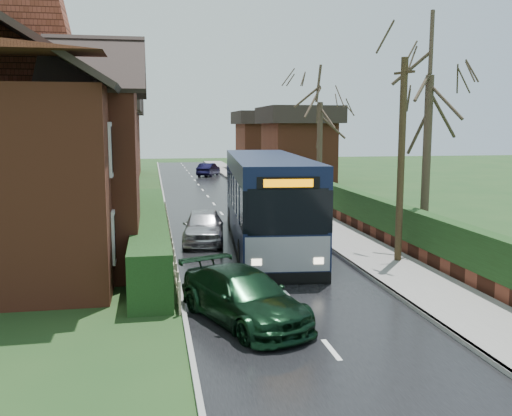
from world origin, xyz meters
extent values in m
plane|color=#28421C|center=(0.00, 0.00, 0.00)|extent=(140.00, 140.00, 0.00)
cube|color=black|center=(0.00, 10.00, 0.01)|extent=(6.00, 100.00, 0.02)
cube|color=slate|center=(4.25, 10.00, 0.07)|extent=(2.50, 100.00, 0.14)
cube|color=gray|center=(3.05, 10.00, 0.07)|extent=(0.12, 100.00, 0.14)
cube|color=gray|center=(-3.05, 10.00, 0.05)|extent=(0.12, 100.00, 0.10)
cube|color=black|center=(-3.90, 5.00, 0.80)|extent=(1.20, 16.00, 1.60)
cube|color=brown|center=(5.80, 10.00, 0.30)|extent=(0.30, 50.00, 0.60)
cube|color=black|center=(5.80, 10.00, 1.20)|extent=(0.60, 50.00, 1.20)
cube|color=brown|center=(-9.00, 5.00, 3.00)|extent=(8.00, 14.00, 6.00)
cube|color=brown|center=(-5.50, 2.00, 3.00)|extent=(2.50, 4.00, 6.00)
cube|color=brown|center=(-8.00, 9.00, 9.20)|extent=(0.90, 1.40, 2.20)
cube|color=silver|center=(-4.95, 0.00, 1.60)|extent=(0.08, 1.20, 1.60)
cube|color=black|center=(-4.92, 0.00, 1.60)|extent=(0.03, 0.95, 1.35)
cube|color=silver|center=(-4.95, 0.00, 4.20)|extent=(0.08, 1.20, 1.60)
cube|color=black|center=(-4.92, 0.00, 4.20)|extent=(0.03, 0.95, 1.35)
cube|color=silver|center=(-4.95, 4.00, 1.60)|extent=(0.08, 1.20, 1.60)
cube|color=black|center=(-4.92, 4.00, 1.60)|extent=(0.03, 0.95, 1.35)
cube|color=silver|center=(-4.95, 4.00, 4.20)|extent=(0.08, 1.20, 1.60)
cube|color=black|center=(-4.92, 4.00, 4.20)|extent=(0.03, 0.95, 1.35)
cube|color=silver|center=(-4.95, 8.00, 1.60)|extent=(0.08, 1.20, 1.60)
cube|color=black|center=(-4.92, 8.00, 1.60)|extent=(0.03, 0.95, 1.35)
cube|color=silver|center=(-4.95, 8.00, 4.20)|extent=(0.08, 1.20, 1.60)
cube|color=black|center=(-4.92, 8.00, 4.20)|extent=(0.03, 0.95, 1.35)
cube|color=silver|center=(-4.95, 10.50, 1.60)|extent=(0.08, 1.20, 1.60)
cube|color=black|center=(-4.92, 10.50, 1.60)|extent=(0.03, 0.95, 1.35)
cube|color=silver|center=(-4.95, 10.50, 4.20)|extent=(0.08, 1.20, 1.60)
cube|color=black|center=(-4.92, 10.50, 4.20)|extent=(0.03, 0.95, 1.35)
cube|color=black|center=(0.80, 5.19, 1.01)|extent=(3.83, 12.28, 1.25)
cube|color=black|center=(0.80, 5.19, 2.30)|extent=(3.85, 12.28, 1.32)
cube|color=black|center=(0.80, 5.19, 3.32)|extent=(3.83, 12.28, 0.72)
cube|color=black|center=(0.80, 5.19, 0.19)|extent=(3.83, 12.28, 0.38)
cube|color=gray|center=(0.26, -0.77, 0.99)|extent=(2.64, 0.36, 1.10)
cube|color=black|center=(0.25, -0.80, 2.31)|extent=(2.47, 0.30, 1.43)
cube|color=black|center=(0.25, -0.80, 3.18)|extent=(1.92, 0.25, 0.38)
cube|color=#FF8C00|center=(0.25, -0.84, 3.18)|extent=(1.51, 0.18, 0.24)
cube|color=black|center=(0.26, -0.78, 0.24)|extent=(2.69, 0.38, 0.33)
cube|color=#FFF2CC|center=(-0.71, -0.75, 0.77)|extent=(0.31, 0.08, 0.20)
cube|color=#FFF2CC|center=(1.21, -0.92, 0.77)|extent=(0.31, 0.08, 0.20)
cylinder|color=black|center=(-0.79, 1.45, 0.53)|extent=(0.40, 1.08, 1.05)
cylinder|color=black|center=(1.69, 1.23, 0.53)|extent=(0.40, 1.08, 1.05)
cylinder|color=black|center=(-0.09, 9.15, 0.53)|extent=(0.40, 1.08, 1.05)
cylinder|color=black|center=(2.39, 8.93, 0.53)|extent=(0.40, 1.08, 1.05)
imported|color=silver|center=(-1.71, 6.21, 0.70)|extent=(2.14, 4.30, 1.41)
imported|color=black|center=(-1.60, -3.81, 0.65)|extent=(3.34, 4.85, 1.30)
imported|color=black|center=(1.67, 38.42, 0.64)|extent=(2.70, 4.11, 1.28)
cylinder|color=slate|center=(3.20, 6.00, 1.51)|extent=(0.09, 0.09, 3.02)
cube|color=silver|center=(3.20, 6.00, 2.80)|extent=(0.07, 0.45, 0.34)
cube|color=silver|center=(3.20, 6.00, 2.37)|extent=(0.06, 0.41, 0.30)
cylinder|color=#302515|center=(4.80, 1.25, 3.61)|extent=(0.25, 0.25, 7.21)
cube|color=#302515|center=(4.80, 1.25, 6.70)|extent=(0.39, 0.90, 0.08)
cylinder|color=#3A2E22|center=(6.89, 3.48, 3.42)|extent=(0.33, 0.33, 6.84)
cylinder|color=#3B2E23|center=(6.50, 16.83, 3.17)|extent=(0.34, 0.34, 6.34)
camera|label=1|loc=(-3.77, -17.44, 4.89)|focal=40.00mm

